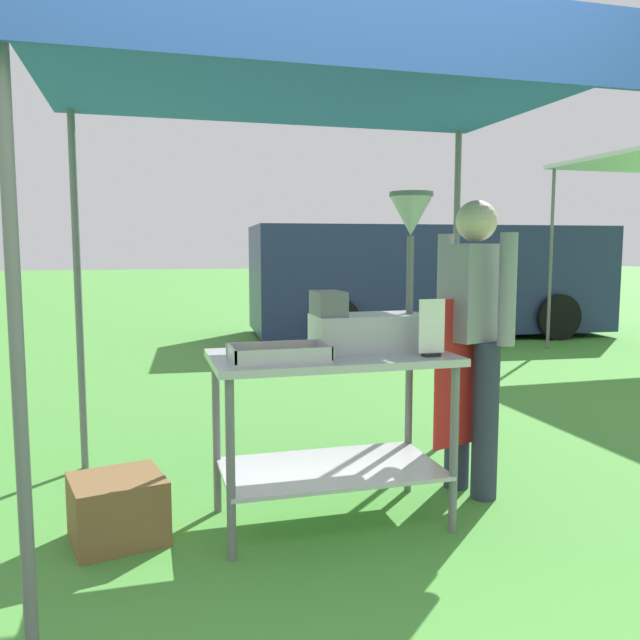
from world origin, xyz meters
The scene contains 9 objects.
ground_plane centered at (0.00, 6.00, 0.00)m, with size 70.00×70.00×0.00m, color #478E38.
stall_canopy centered at (0.29, 0.95, 2.12)m, with size 2.69×2.20×2.21m.
donut_cart centered at (0.29, 0.86, 0.62)m, with size 1.16×0.64×0.85m.
donut_tray centered at (0.02, 0.74, 0.87)m, with size 0.44×0.27×0.07m.
donut_fryer centered at (0.53, 0.92, 1.09)m, with size 0.61×0.28×0.79m.
menu_sign centered at (0.72, 0.66, 0.96)m, with size 0.13×0.05×0.27m.
vendor centered at (1.14, 1.02, 0.90)m, with size 0.46×0.53×1.61m.
supply_crate centered at (-0.73, 0.92, 0.15)m, with size 0.48×0.45×0.30m.
van_navy centered at (3.75, 7.23, 0.88)m, with size 5.57×2.40×1.69m.
Camera 1 is at (-0.59, -2.11, 1.36)m, focal length 36.27 mm.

